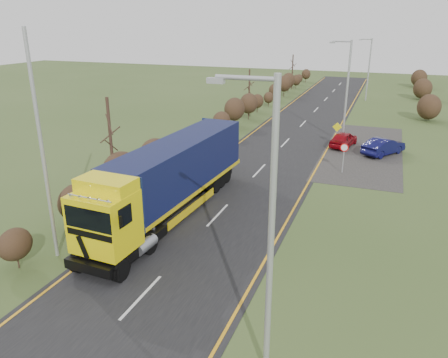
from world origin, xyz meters
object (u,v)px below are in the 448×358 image
object	(u,v)px
lorry	(170,176)
speed_sign	(344,153)
streetlight_near	(268,225)
car_blue_sedan	(384,147)
car_red_hatchback	(344,139)

from	to	relation	value
lorry	speed_sign	world-z (taller)	lorry
streetlight_near	speed_sign	size ratio (longest dim) A/B	4.16
lorry	car_blue_sedan	world-z (taller)	lorry
lorry	car_red_hatchback	xyz separation A→B (m)	(7.18, 17.42, -1.62)
car_red_hatchback	car_blue_sedan	bearing A→B (deg)	169.38
streetlight_near	lorry	bearing A→B (deg)	130.37
car_blue_sedan	speed_sign	world-z (taller)	speed_sign
lorry	streetlight_near	size ratio (longest dim) A/B	1.63
car_blue_sedan	car_red_hatchback	bearing A→B (deg)	9.86
car_red_hatchback	streetlight_near	distance (m)	26.84
streetlight_near	speed_sign	distance (m)	19.85
lorry	speed_sign	xyz separation A→B (m)	(7.89, 10.47, -0.80)
speed_sign	streetlight_near	bearing A→B (deg)	-90.49
car_red_hatchback	car_blue_sedan	xyz separation A→B (m)	(3.21, -1.30, 0.03)
lorry	streetlight_near	bearing A→B (deg)	-46.60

